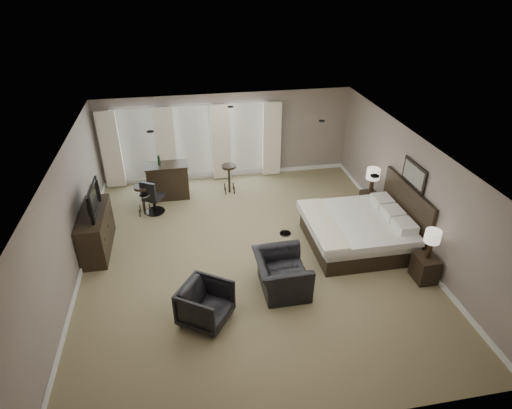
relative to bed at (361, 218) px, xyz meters
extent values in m
cube|color=#7C704F|center=(-2.58, 0.03, -0.73)|extent=(7.60, 8.60, 0.04)
cube|color=silver|center=(-2.58, 0.03, 1.87)|extent=(7.60, 8.60, 0.04)
cube|color=gray|center=(-2.58, 4.28, 0.57)|extent=(7.50, 0.04, 2.60)
cube|color=gray|center=(-2.58, -4.22, 0.57)|extent=(7.50, 0.04, 2.60)
cube|color=gray|center=(-6.33, 0.03, 0.57)|extent=(0.04, 8.50, 2.60)
cube|color=gray|center=(1.17, 0.03, 0.57)|extent=(0.04, 8.50, 2.60)
cube|color=silver|center=(-5.18, 4.22, 0.52)|extent=(1.15, 0.04, 2.05)
cube|color=silver|center=(-3.58, 4.22, 0.52)|extent=(1.15, 0.04, 2.05)
cube|color=silver|center=(-1.98, 4.22, 0.52)|extent=(1.15, 0.04, 2.05)
cube|color=beige|center=(-5.93, 4.10, 0.45)|extent=(0.55, 0.12, 2.30)
cube|color=beige|center=(-4.38, 4.10, 0.45)|extent=(0.55, 0.12, 2.30)
cube|color=beige|center=(-2.78, 4.10, 0.45)|extent=(0.55, 0.12, 2.30)
cube|color=beige|center=(-1.23, 4.10, 0.45)|extent=(0.55, 0.12, 2.30)
cube|color=silver|center=(0.00, 0.00, 0.00)|extent=(2.31, 2.20, 1.47)
cube|color=black|center=(0.89, -1.45, -0.45)|extent=(0.42, 0.52, 0.56)
cube|color=black|center=(0.89, 1.45, -0.47)|extent=(0.40, 0.49, 0.53)
cube|color=beige|center=(0.89, -1.45, 0.16)|extent=(0.32, 0.32, 0.66)
cube|color=beige|center=(0.89, 1.45, 0.15)|extent=(0.35, 0.35, 0.71)
cube|color=slate|center=(1.12, 0.00, 1.02)|extent=(0.04, 0.96, 0.56)
cube|color=black|center=(-6.03, 0.91, -0.24)|extent=(0.55, 1.72, 1.00)
imported|color=black|center=(-6.03, 0.91, 0.34)|extent=(0.64, 1.11, 0.15)
imported|color=black|center=(-2.15, -1.21, -0.22)|extent=(0.78, 1.19, 1.03)
imported|color=black|center=(-3.74, -1.83, -0.30)|extent=(1.13, 1.14, 0.87)
cube|color=black|center=(-4.39, 3.19, -0.22)|extent=(1.17, 0.61, 1.02)
cube|color=black|center=(-5.05, 2.35, -0.32)|extent=(0.49, 0.49, 0.83)
cube|color=black|center=(-2.67, 3.17, -0.31)|extent=(0.51, 0.51, 0.85)
cube|color=black|center=(-4.78, 2.38, -0.24)|extent=(0.68, 0.68, 0.99)
camera|label=1|loc=(-3.88, -7.81, 5.20)|focal=30.00mm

